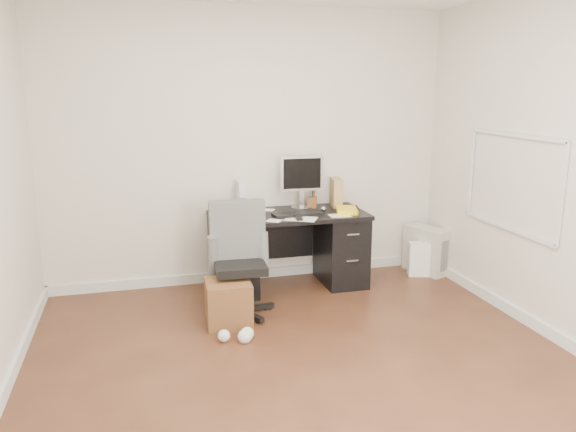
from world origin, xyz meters
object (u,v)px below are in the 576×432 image
(desk, at_px, (288,248))
(office_chair, at_px, (240,260))
(lcd_monitor, at_px, (302,182))
(pc_tower, at_px, (426,250))
(keyboard, at_px, (298,214))
(wicker_basket, at_px, (228,302))

(desk, xyz_separation_m, office_chair, (-0.58, -0.55, 0.09))
(lcd_monitor, relative_size, pc_tower, 1.12)
(keyboard, distance_m, office_chair, 0.82)
(lcd_monitor, height_order, office_chair, lcd_monitor)
(office_chair, height_order, pc_tower, office_chair)
(desk, relative_size, keyboard, 3.14)
(office_chair, distance_m, wicker_basket, 0.37)
(wicker_basket, bearing_deg, office_chair, 51.33)
(office_chair, relative_size, pc_tower, 2.03)
(lcd_monitor, relative_size, keyboard, 1.14)
(desk, relative_size, office_chair, 1.53)
(lcd_monitor, bearing_deg, wicker_basket, -133.76)
(wicker_basket, bearing_deg, desk, 45.19)
(pc_tower, bearing_deg, lcd_monitor, 155.69)
(keyboard, bearing_deg, wicker_basket, -149.51)
(lcd_monitor, bearing_deg, office_chair, -135.17)
(keyboard, xyz_separation_m, wicker_basket, (-0.78, -0.61, -0.58))
(keyboard, bearing_deg, office_chair, -153.15)
(office_chair, height_order, wicker_basket, office_chair)
(keyboard, relative_size, office_chair, 0.49)
(desk, bearing_deg, keyboard, -61.03)
(lcd_monitor, bearing_deg, pc_tower, -2.63)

